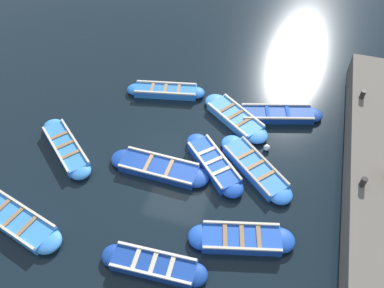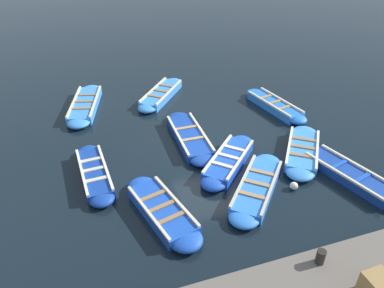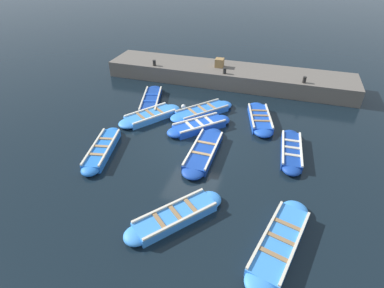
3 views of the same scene
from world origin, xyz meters
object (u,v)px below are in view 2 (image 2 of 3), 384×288
boat_inner_gap (257,187)px  boat_stern_in (162,211)px  buoy_orange_near (294,186)px  boat_outer_left (302,151)px  bollard_mid_north (321,257)px  wooden_crate (377,287)px  boat_bow_out (190,137)px  boat_alongside (275,105)px  boat_mid_row (229,161)px  boat_far_corner (350,175)px  boat_tucked (95,173)px  boat_centre (85,105)px  boat_broadside (161,94)px

boat_inner_gap → boat_stern_in: size_ratio=0.95×
boat_stern_in → buoy_orange_near: boat_stern_in is taller
boat_outer_left → boat_stern_in: (-1.39, 5.42, 0.02)m
boat_outer_left → bollard_mid_north: 5.66m
boat_inner_gap → wooden_crate: wooden_crate is taller
boat_stern_in → boat_bow_out: 4.04m
boat_stern_in → boat_alongside: 7.80m
boat_mid_row → boat_far_corner: 3.89m
boat_inner_gap → buoy_orange_near: 1.17m
boat_outer_left → boat_mid_row: (0.24, 2.70, 0.03)m
boat_outer_left → boat_inner_gap: boat_outer_left is taller
boat_far_corner → boat_tucked: bearing=71.1°
boat_stern_in → boat_far_corner: size_ratio=0.90×
boat_outer_left → boat_centre: (5.98, 6.91, 0.01)m
boat_stern_in → boat_far_corner: (-0.27, -6.12, -0.02)m
boat_stern_in → boat_outer_left: bearing=-75.7°
boat_inner_gap → boat_stern_in: bearing=92.0°
boat_tucked → wooden_crate: (-6.85, -4.83, 1.07)m
boat_far_corner → wooden_crate: wooden_crate is taller
boat_alongside → wooden_crate: bearing=162.0°
boat_outer_left → boat_far_corner: boat_outer_left is taller
wooden_crate → boat_mid_row: bearing=4.5°
boat_outer_left → boat_broadside: size_ratio=1.02×
boat_outer_left → wooden_crate: (-5.86, 2.23, 1.07)m
boat_inner_gap → wooden_crate: 4.71m
boat_inner_gap → boat_alongside: size_ratio=0.94×
boat_mid_row → boat_broadside: 5.79m
boat_centre → boat_far_corner: size_ratio=1.02×
boat_alongside → boat_far_corner: bearing=179.2°
buoy_orange_near → boat_inner_gap: bearing=76.7°
boat_mid_row → boat_stern_in: 3.17m
boat_far_corner → boat_centre: bearing=44.9°
boat_alongside → wooden_crate: wooden_crate is taller
boat_mid_row → boat_centre: (5.74, 4.21, -0.02)m
boat_broadside → boat_mid_row: bearing=-171.5°
boat_bow_out → bollard_mid_north: size_ratio=11.04×
boat_mid_row → boat_tucked: size_ratio=0.88×
boat_mid_row → boat_bow_out: 2.05m
boat_mid_row → buoy_orange_near: (-1.78, -1.43, -0.06)m
boat_stern_in → boat_far_corner: bearing=-92.5°
boat_centre → boat_alongside: same height
boat_stern_in → wooden_crate: 5.60m
boat_broadside → boat_alongside: bearing=-121.0°
bollard_mid_north → boat_centre: bearing=20.9°
boat_alongside → bollard_mid_north: (-8.19, 3.56, 0.98)m
boat_bow_out → boat_tucked: boat_tucked is taller
boat_bow_out → boat_broadside: (3.82, 0.10, 0.01)m
boat_outer_left → boat_inner_gap: size_ratio=1.00×
boat_stern_in → boat_broadside: bearing=-14.2°
boat_inner_gap → boat_bow_out: boat_inner_gap is taller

